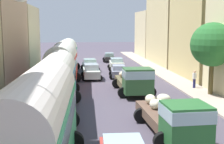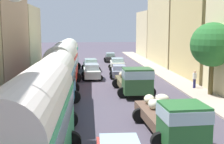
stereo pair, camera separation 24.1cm
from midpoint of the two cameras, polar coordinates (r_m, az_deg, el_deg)
The scene contains 20 objects.
ground_plane at distance 32.44m, azimuth -0.40°, elevation -1.84°, with size 154.00×154.00×0.00m, color #463F4C.
sidewalk_left at distance 32.58m, azimuth -13.21°, elevation -1.90°, with size 2.50×70.00×0.14m, color gray.
sidewalk_right at distance 33.87m, azimuth 11.91°, elevation -1.46°, with size 2.50×70.00×0.14m, color #A39487.
building_left_3 at distance 41.21m, azimuth -16.90°, elevation 5.76°, with size 4.78×10.23×8.21m.
building_right_2 at distance 36.38m, azimuth 16.46°, elevation 8.55°, with size 4.33×10.42×12.13m.
building_right_3 at distance 48.21m, azimuth 11.68°, elevation 8.43°, with size 5.73×12.97×11.78m.
building_right_4 at distance 59.69m, azimuth 7.61°, elevation 6.92°, with size 4.52×10.44×8.43m.
parked_bus_0 at distance 11.92m, azimuth -13.51°, elevation -8.81°, with size 3.44×8.66×4.22m.
parked_bus_1 at distance 20.66m, azimuth -10.18°, elevation -1.78°, with size 3.37×9.24×3.97m.
parked_bus_2 at distance 29.53m, azimuth -8.87°, elevation 1.56°, with size 3.55×8.79×4.20m.
parked_bus_3 at distance 38.47m, azimuth -8.16°, elevation 3.18°, with size 3.46×9.24×4.13m.
cargo_truck_0 at distance 16.40m, azimuth 11.37°, elevation -8.19°, with size 3.07×7.18×2.29m.
cargo_truck_1 at distance 26.35m, azimuth 4.39°, elevation -1.50°, with size 3.20×6.86×2.47m.
car_0 at distance 34.84m, azimuth 1.49°, elevation 0.10°, with size 2.32×3.81×1.44m.
car_1 at distance 41.01m, azimuth 1.15°, elevation 1.49°, with size 2.42×4.21×1.58m.
car_2 at distance 50.43m, azimuth -0.17°, elevation 2.73°, with size 2.23×4.01×1.44m.
car_4 at distance 34.32m, azimuth -3.56°, elevation 0.12°, with size 2.34×4.32×1.66m.
car_5 at distance 40.80m, azimuth -3.78°, elevation 1.37°, with size 2.45×4.11×1.51m.
pedestrian_0 at distance 29.56m, azimuth 15.16°, elevation -1.18°, with size 0.47×0.47×1.77m.
roadside_tree_2 at distance 26.82m, azimuth 18.24°, elevation 4.76°, with size 3.65×3.65×6.13m.
Camera 2 is at (-2.85, -4.78, 5.87)m, focal length 49.75 mm.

